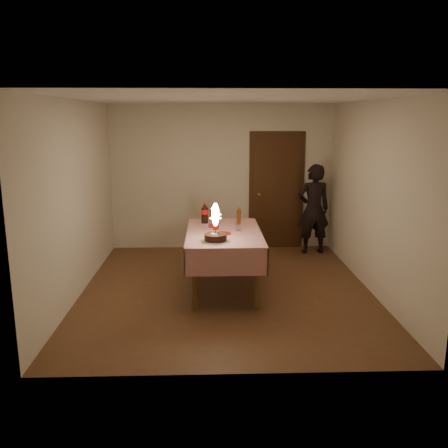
{
  "coord_description": "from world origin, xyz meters",
  "views": [
    {
      "loc": [
        -0.25,
        -6.29,
        2.37
      ],
      "look_at": [
        -0.03,
        -0.02,
        0.95
      ],
      "focal_mm": 38.0,
      "sensor_mm": 36.0,
      "label": 1
    }
  ],
  "objects_px": {
    "amber_bottle_left": "(212,213)",
    "photographer": "(313,209)",
    "birthday_cake": "(215,232)",
    "dining_table": "(224,239)",
    "amber_bottle_right": "(239,215)",
    "clear_cup": "(238,227)",
    "red_cup": "(216,226)",
    "cola_bottle": "(205,213)",
    "red_plate": "(223,233)"
  },
  "relations": [
    {
      "from": "amber_bottle_left",
      "to": "photographer",
      "type": "relative_size",
      "value": 0.16
    },
    {
      "from": "birthday_cake",
      "to": "amber_bottle_left",
      "type": "xyz_separation_m",
      "value": [
        -0.03,
        1.23,
        0.0
      ]
    },
    {
      "from": "dining_table",
      "to": "photographer",
      "type": "xyz_separation_m",
      "value": [
        1.63,
        1.78,
        0.07
      ]
    },
    {
      "from": "dining_table",
      "to": "amber_bottle_right",
      "type": "relative_size",
      "value": 6.75
    },
    {
      "from": "clear_cup",
      "to": "birthday_cake",
      "type": "bearing_deg",
      "value": -119.31
    },
    {
      "from": "birthday_cake",
      "to": "red_cup",
      "type": "distance_m",
      "value": 0.63
    },
    {
      "from": "dining_table",
      "to": "amber_bottle_right",
      "type": "distance_m",
      "value": 0.64
    },
    {
      "from": "clear_cup",
      "to": "red_cup",
      "type": "bearing_deg",
      "value": 171.71
    },
    {
      "from": "clear_cup",
      "to": "cola_bottle",
      "type": "height_order",
      "value": "cola_bottle"
    },
    {
      "from": "birthday_cake",
      "to": "clear_cup",
      "type": "relative_size",
      "value": 5.4
    },
    {
      "from": "amber_bottle_left",
      "to": "amber_bottle_right",
      "type": "height_order",
      "value": "same"
    },
    {
      "from": "birthday_cake",
      "to": "photographer",
      "type": "xyz_separation_m",
      "value": [
        1.76,
        2.29,
        -0.15
      ]
    },
    {
      "from": "amber_bottle_left",
      "to": "dining_table",
      "type": "bearing_deg",
      "value": -77.66
    },
    {
      "from": "birthday_cake",
      "to": "cola_bottle",
      "type": "relative_size",
      "value": 1.53
    },
    {
      "from": "clear_cup",
      "to": "amber_bottle_right",
      "type": "bearing_deg",
      "value": 85.42
    },
    {
      "from": "red_cup",
      "to": "birthday_cake",
      "type": "bearing_deg",
      "value": -91.04
    },
    {
      "from": "clear_cup",
      "to": "amber_bottle_left",
      "type": "xyz_separation_m",
      "value": [
        -0.36,
        0.65,
        0.07
      ]
    },
    {
      "from": "photographer",
      "to": "amber_bottle_left",
      "type": "bearing_deg",
      "value": -149.19
    },
    {
      "from": "red_cup",
      "to": "amber_bottle_right",
      "type": "bearing_deg",
      "value": 51.39
    },
    {
      "from": "red_plate",
      "to": "amber_bottle_right",
      "type": "bearing_deg",
      "value": 69.11
    },
    {
      "from": "photographer",
      "to": "amber_bottle_right",
      "type": "bearing_deg",
      "value": -138.59
    },
    {
      "from": "dining_table",
      "to": "photographer",
      "type": "relative_size",
      "value": 1.09
    },
    {
      "from": "red_plate",
      "to": "photographer",
      "type": "distance_m",
      "value": 2.52
    },
    {
      "from": "birthday_cake",
      "to": "photographer",
      "type": "distance_m",
      "value": 2.89
    },
    {
      "from": "birthday_cake",
      "to": "cola_bottle",
      "type": "bearing_deg",
      "value": 97.68
    },
    {
      "from": "dining_table",
      "to": "birthday_cake",
      "type": "relative_size",
      "value": 3.54
    },
    {
      "from": "red_plate",
      "to": "dining_table",
      "type": "bearing_deg",
      "value": 81.56
    },
    {
      "from": "dining_table",
      "to": "clear_cup",
      "type": "relative_size",
      "value": 19.11
    },
    {
      "from": "red_cup",
      "to": "amber_bottle_left",
      "type": "xyz_separation_m",
      "value": [
        -0.04,
        0.6,
        0.07
      ]
    },
    {
      "from": "amber_bottle_left",
      "to": "amber_bottle_right",
      "type": "xyz_separation_m",
      "value": [
        0.4,
        -0.16,
        0.0
      ]
    },
    {
      "from": "photographer",
      "to": "birthday_cake",
      "type": "bearing_deg",
      "value": -127.44
    },
    {
      "from": "cola_bottle",
      "to": "amber_bottle_right",
      "type": "bearing_deg",
      "value": 1.26
    },
    {
      "from": "amber_bottle_left",
      "to": "photographer",
      "type": "distance_m",
      "value": 2.09
    },
    {
      "from": "dining_table",
      "to": "red_plate",
      "type": "distance_m",
      "value": 0.17
    },
    {
      "from": "cola_bottle",
      "to": "clear_cup",
      "type": "bearing_deg",
      "value": -45.54
    },
    {
      "from": "red_cup",
      "to": "photographer",
      "type": "distance_m",
      "value": 2.42
    },
    {
      "from": "dining_table",
      "to": "photographer",
      "type": "distance_m",
      "value": 2.42
    },
    {
      "from": "dining_table",
      "to": "clear_cup",
      "type": "height_order",
      "value": "clear_cup"
    },
    {
      "from": "dining_table",
      "to": "red_cup",
      "type": "height_order",
      "value": "red_cup"
    },
    {
      "from": "amber_bottle_right",
      "to": "red_plate",
      "type": "bearing_deg",
      "value": -110.89
    },
    {
      "from": "birthday_cake",
      "to": "amber_bottle_right",
      "type": "xyz_separation_m",
      "value": [
        0.36,
        1.07,
        0.0
      ]
    },
    {
      "from": "clear_cup",
      "to": "cola_bottle",
      "type": "bearing_deg",
      "value": 134.46
    },
    {
      "from": "dining_table",
      "to": "cola_bottle",
      "type": "distance_m",
      "value": 0.66
    },
    {
      "from": "amber_bottle_right",
      "to": "red_cup",
      "type": "bearing_deg",
      "value": -128.61
    },
    {
      "from": "photographer",
      "to": "clear_cup",
      "type": "bearing_deg",
      "value": -129.85
    },
    {
      "from": "clear_cup",
      "to": "photographer",
      "type": "distance_m",
      "value": 2.24
    },
    {
      "from": "cola_bottle",
      "to": "dining_table",
      "type": "bearing_deg",
      "value": -63.84
    },
    {
      "from": "clear_cup",
      "to": "photographer",
      "type": "bearing_deg",
      "value": 50.15
    },
    {
      "from": "birthday_cake",
      "to": "clear_cup",
      "type": "distance_m",
      "value": 0.67
    },
    {
      "from": "red_cup",
      "to": "clear_cup",
      "type": "xyz_separation_m",
      "value": [
        0.31,
        -0.05,
        -0.01
      ]
    }
  ]
}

